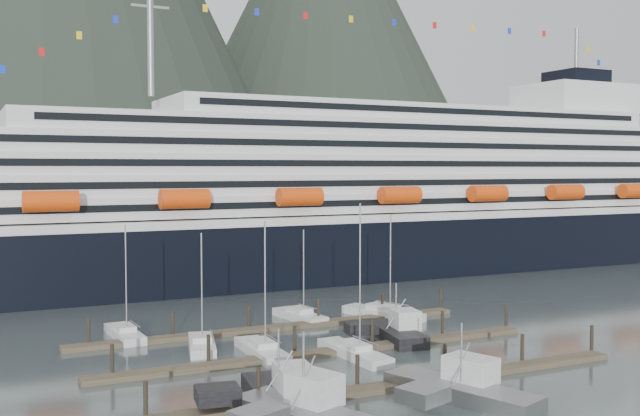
{
  "coord_description": "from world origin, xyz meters",
  "views": [
    {
      "loc": [
        -38.47,
        -63.75,
        18.77
      ],
      "look_at": [
        3.62,
        22.0,
        13.76
      ],
      "focal_mm": 42.0,
      "sensor_mm": 36.0,
      "label": 1
    }
  ],
  "objects_px": {
    "trawler_b": "(302,413)",
    "trawler_e": "(395,332)",
    "sailboat_d": "(354,353)",
    "trawler_c": "(460,389)",
    "sailboat_e": "(125,334)",
    "sailboat_g": "(383,314)",
    "cruise_ship": "(370,206)",
    "sailboat_a": "(202,345)",
    "sailboat_b": "(262,351)",
    "sailboat_f": "(300,317)",
    "trawler_a": "(277,397)"
  },
  "relations": [
    {
      "from": "cruise_ship",
      "to": "trawler_c",
      "type": "bearing_deg",
      "value": -114.51
    },
    {
      "from": "sailboat_d",
      "to": "trawler_a",
      "type": "height_order",
      "value": "sailboat_d"
    },
    {
      "from": "trawler_b",
      "to": "trawler_e",
      "type": "height_order",
      "value": "trawler_b"
    },
    {
      "from": "cruise_ship",
      "to": "sailboat_g",
      "type": "relative_size",
      "value": 15.46
    },
    {
      "from": "sailboat_f",
      "to": "trawler_b",
      "type": "height_order",
      "value": "sailboat_f"
    },
    {
      "from": "sailboat_d",
      "to": "cruise_ship",
      "type": "bearing_deg",
      "value": -33.53
    },
    {
      "from": "cruise_ship",
      "to": "trawler_b",
      "type": "xyz_separation_m",
      "value": [
        -46.03,
        -69.99,
        -11.08
      ]
    },
    {
      "from": "cruise_ship",
      "to": "trawler_a",
      "type": "bearing_deg",
      "value": -125.16
    },
    {
      "from": "sailboat_b",
      "to": "trawler_e",
      "type": "height_order",
      "value": "sailboat_b"
    },
    {
      "from": "cruise_ship",
      "to": "trawler_e",
      "type": "height_order",
      "value": "cruise_ship"
    },
    {
      "from": "trawler_b",
      "to": "trawler_c",
      "type": "height_order",
      "value": "trawler_b"
    },
    {
      "from": "trawler_c",
      "to": "sailboat_a",
      "type": "bearing_deg",
      "value": 9.02
    },
    {
      "from": "trawler_b",
      "to": "sailboat_e",
      "type": "bearing_deg",
      "value": -12.01
    },
    {
      "from": "cruise_ship",
      "to": "sailboat_d",
      "type": "distance_m",
      "value": 64.44
    },
    {
      "from": "sailboat_e",
      "to": "sailboat_a",
      "type": "bearing_deg",
      "value": -147.44
    },
    {
      "from": "cruise_ship",
      "to": "trawler_e",
      "type": "distance_m",
      "value": 56.69
    },
    {
      "from": "sailboat_a",
      "to": "trawler_a",
      "type": "relative_size",
      "value": 0.97
    },
    {
      "from": "trawler_e",
      "to": "sailboat_g",
      "type": "bearing_deg",
      "value": -14.61
    },
    {
      "from": "cruise_ship",
      "to": "sailboat_b",
      "type": "bearing_deg",
      "value": -129.7
    },
    {
      "from": "sailboat_f",
      "to": "trawler_a",
      "type": "bearing_deg",
      "value": 144.37
    },
    {
      "from": "trawler_b",
      "to": "trawler_c",
      "type": "bearing_deg",
      "value": -111.51
    },
    {
      "from": "trawler_b",
      "to": "sailboat_g",
      "type": "bearing_deg",
      "value": -60.68
    },
    {
      "from": "sailboat_e",
      "to": "trawler_e",
      "type": "bearing_deg",
      "value": -120.27
    },
    {
      "from": "sailboat_d",
      "to": "sailboat_e",
      "type": "relative_size",
      "value": 1.21
    },
    {
      "from": "cruise_ship",
      "to": "sailboat_d",
      "type": "bearing_deg",
      "value": -121.37
    },
    {
      "from": "sailboat_d",
      "to": "sailboat_f",
      "type": "xyz_separation_m",
      "value": [
        2.8,
        19.17,
        -0.02
      ]
    },
    {
      "from": "trawler_a",
      "to": "trawler_b",
      "type": "bearing_deg",
      "value": -169.71
    },
    {
      "from": "sailboat_d",
      "to": "trawler_b",
      "type": "relative_size",
      "value": 1.29
    },
    {
      "from": "sailboat_g",
      "to": "trawler_a",
      "type": "bearing_deg",
      "value": 114.71
    },
    {
      "from": "sailboat_b",
      "to": "trawler_e",
      "type": "xyz_separation_m",
      "value": [
        15.62,
        -0.11,
        0.46
      ]
    },
    {
      "from": "sailboat_g",
      "to": "trawler_b",
      "type": "distance_m",
      "value": 41.07
    },
    {
      "from": "sailboat_a",
      "to": "trawler_c",
      "type": "height_order",
      "value": "sailboat_a"
    },
    {
      "from": "trawler_e",
      "to": "sailboat_a",
      "type": "bearing_deg",
      "value": 86.01
    },
    {
      "from": "sailboat_d",
      "to": "sailboat_f",
      "type": "height_order",
      "value": "sailboat_d"
    },
    {
      "from": "sailboat_a",
      "to": "trawler_b",
      "type": "xyz_separation_m",
      "value": [
        -0.37,
        -25.73,
        0.54
      ]
    },
    {
      "from": "sailboat_g",
      "to": "trawler_c",
      "type": "height_order",
      "value": "sailboat_g"
    },
    {
      "from": "sailboat_d",
      "to": "trawler_c",
      "type": "relative_size",
      "value": 1.14
    },
    {
      "from": "trawler_b",
      "to": "sailboat_b",
      "type": "bearing_deg",
      "value": -35.26
    },
    {
      "from": "trawler_c",
      "to": "trawler_e",
      "type": "xyz_separation_m",
      "value": [
        6.56,
        20.53,
        -0.0
      ]
    },
    {
      "from": "trawler_a",
      "to": "trawler_c",
      "type": "xyz_separation_m",
      "value": [
        14.22,
        -4.5,
        -0.0
      ]
    },
    {
      "from": "cruise_ship",
      "to": "sailboat_d",
      "type": "xyz_separation_m",
      "value": [
        -33.0,
        -54.12,
        -11.61
      ]
    },
    {
      "from": "sailboat_b",
      "to": "trawler_b",
      "type": "bearing_deg",
      "value": 168.12
    },
    {
      "from": "sailboat_e",
      "to": "trawler_b",
      "type": "bearing_deg",
      "value": -172.89
    },
    {
      "from": "sailboat_e",
      "to": "sailboat_g",
      "type": "relative_size",
      "value": 0.97
    },
    {
      "from": "sailboat_a",
      "to": "trawler_e",
      "type": "height_order",
      "value": "sailboat_a"
    },
    {
      "from": "sailboat_a",
      "to": "sailboat_b",
      "type": "bearing_deg",
      "value": -122.64
    },
    {
      "from": "cruise_ship",
      "to": "sailboat_f",
      "type": "bearing_deg",
      "value": -130.83
    },
    {
      "from": "sailboat_b",
      "to": "trawler_c",
      "type": "distance_m",
      "value": 22.55
    },
    {
      "from": "sailboat_a",
      "to": "trawler_c",
      "type": "relative_size",
      "value": 0.91
    },
    {
      "from": "sailboat_b",
      "to": "trawler_e",
      "type": "bearing_deg",
      "value": -88.54
    }
  ]
}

